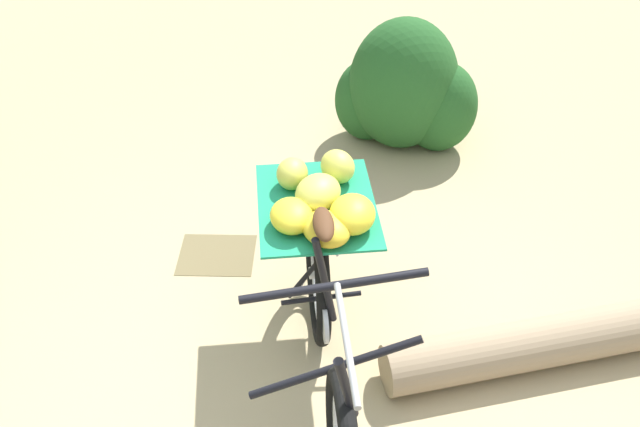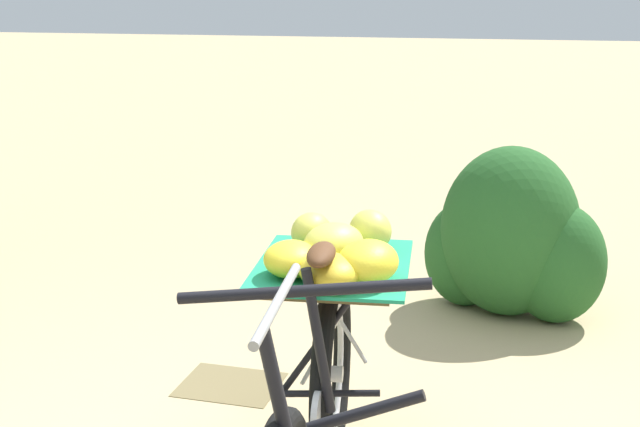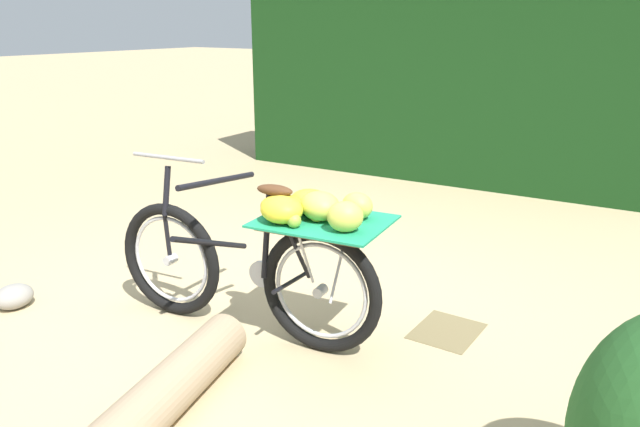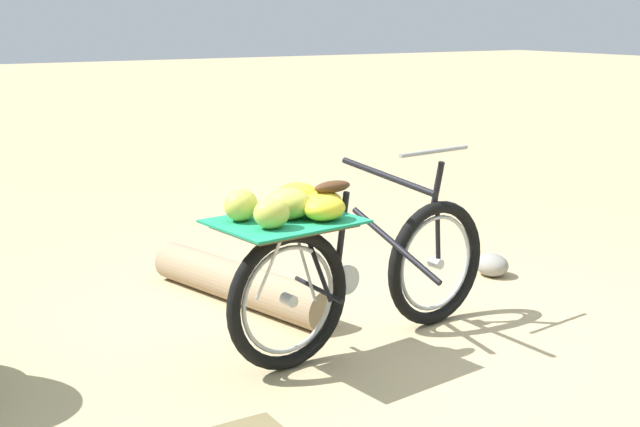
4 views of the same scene
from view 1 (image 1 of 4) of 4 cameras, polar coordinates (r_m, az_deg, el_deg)
name	(u,v)px [view 1 (image 1 of 4)]	position (r m, az deg, el deg)	size (l,w,h in m)	color
ground_plane	(294,409)	(3.39, -2.11, -15.67)	(60.00, 60.00, 0.00)	tan
bicycle	(326,304)	(3.10, 0.52, -7.36)	(0.75, 1.80, 1.03)	black
fallen_log	(531,345)	(3.62, 16.82, -10.20)	(0.25, 0.25, 1.48)	#9E8466
shrub_cluster	(405,92)	(4.89, 6.96, 9.83)	(0.98, 0.67, 0.93)	#235623
leaf_litter_patch	(217,255)	(4.15, -8.41, -3.33)	(0.44, 0.36, 0.01)	olive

